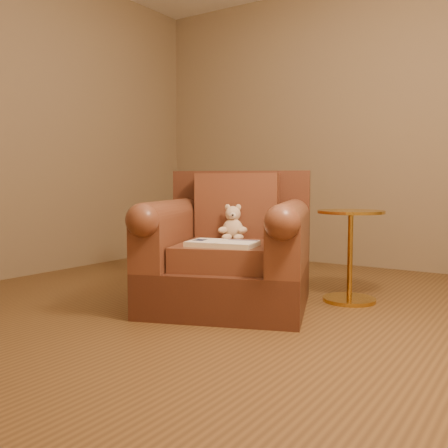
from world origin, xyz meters
The scene contains 6 objects.
floor centered at (0.00, 0.00, 0.00)m, with size 4.00×4.00×0.00m, color brown.
room centered at (0.00, 0.00, 1.71)m, with size 4.02×4.02×2.71m.
armchair centered at (0.03, 0.01, 0.34)m, with size 1.25×1.22×0.88m.
teddy_bear centered at (0.00, 0.09, 0.51)m, with size 0.18×0.20×0.24m.
guidebook centered at (0.14, -0.24, 0.44)m, with size 0.44×0.32×0.03m.
side_table centered at (0.65, 0.54, 0.33)m, with size 0.44×0.44×0.62m.
Camera 1 is at (1.77, -2.69, 0.80)m, focal length 40.00 mm.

